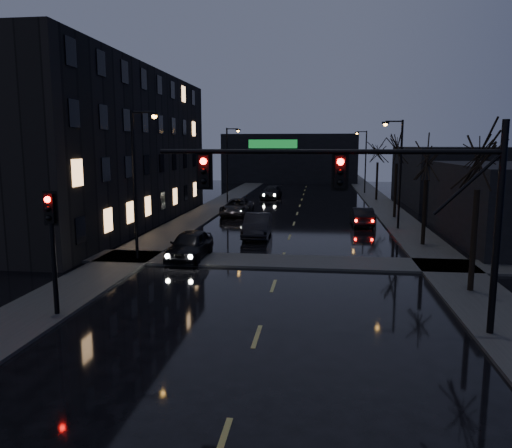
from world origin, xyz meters
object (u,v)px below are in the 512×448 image
(oncoming_car_d, at_px, (271,193))
(lead_car, at_px, (362,216))
(oncoming_car_c, at_px, (237,207))
(oncoming_car_b, at_px, (257,225))
(oncoming_car_a, at_px, (190,245))

(oncoming_car_d, height_order, lead_car, lead_car)
(oncoming_car_c, relative_size, oncoming_car_d, 1.06)
(oncoming_car_d, distance_m, lead_car, 20.71)
(oncoming_car_b, bearing_deg, lead_car, 37.12)
(oncoming_car_a, bearing_deg, lead_car, 53.04)
(oncoming_car_a, height_order, oncoming_car_d, oncoming_car_a)
(lead_car, bearing_deg, oncoming_car_a, 49.74)
(oncoming_car_a, xyz_separation_m, lead_car, (10.33, 13.02, -0.07))
(oncoming_car_b, bearing_deg, oncoming_car_c, 105.57)
(lead_car, bearing_deg, oncoming_car_d, -66.38)
(oncoming_car_d, bearing_deg, oncoming_car_b, -81.43)
(oncoming_car_b, relative_size, oncoming_car_d, 0.99)
(oncoming_car_a, bearing_deg, oncoming_car_d, 88.88)
(oncoming_car_a, relative_size, oncoming_car_d, 0.93)
(oncoming_car_c, bearing_deg, oncoming_car_a, -88.32)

